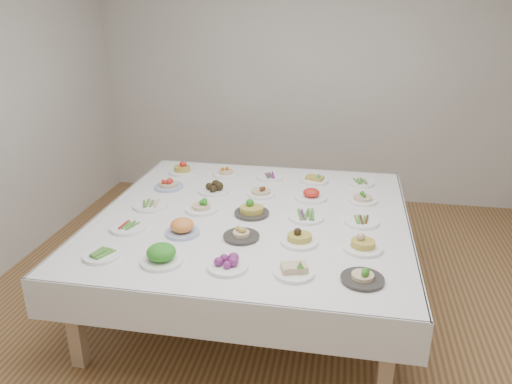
% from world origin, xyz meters
% --- Properties ---
extents(room_envelope, '(5.02, 5.02, 2.81)m').
position_xyz_m(room_envelope, '(0.00, 0.00, 1.83)').
color(room_envelope, olive).
rests_on(room_envelope, ground).
extents(display_table, '(2.37, 2.37, 0.75)m').
position_xyz_m(display_table, '(-0.22, 0.12, 0.69)').
color(display_table, white).
rests_on(display_table, ground).
extents(dish_0, '(0.23, 0.23, 0.05)m').
position_xyz_m(dish_0, '(-1.05, -0.72, 0.77)').
color(dish_0, white).
rests_on(dish_0, display_table).
extents(dish_1, '(0.30, 0.30, 0.17)m').
position_xyz_m(dish_1, '(-0.65, -0.71, 0.83)').
color(dish_1, white).
rests_on(dish_1, display_table).
extents(dish_2, '(0.25, 0.25, 0.11)m').
position_xyz_m(dish_2, '(-0.22, -0.71, 0.80)').
color(dish_2, white).
rests_on(dish_2, display_table).
extents(dish_3, '(0.24, 0.24, 0.11)m').
position_xyz_m(dish_3, '(0.19, -0.70, 0.80)').
color(dish_3, white).
rests_on(dish_3, display_table).
extents(dish_4, '(0.25, 0.25, 0.13)m').
position_xyz_m(dish_4, '(0.60, -0.71, 0.81)').
color(dish_4, '#2E2C29').
rests_on(dish_4, display_table).
extents(dish_5, '(0.26, 0.26, 0.05)m').
position_xyz_m(dish_5, '(-1.06, -0.29, 0.77)').
color(dish_5, white).
rests_on(dish_5, display_table).
extents(dish_6, '(0.24, 0.24, 0.14)m').
position_xyz_m(dish_6, '(-0.65, -0.30, 0.81)').
color(dish_6, '#4C66B2').
rests_on(dish_6, display_table).
extents(dish_7, '(0.25, 0.25, 0.12)m').
position_xyz_m(dish_7, '(-0.22, -0.28, 0.80)').
color(dish_7, '#2E2C29').
rests_on(dish_7, display_table).
extents(dish_8, '(0.25, 0.25, 0.14)m').
position_xyz_m(dish_8, '(0.18, -0.29, 0.82)').
color(dish_8, white).
rests_on(dish_8, display_table).
extents(dish_9, '(0.26, 0.26, 0.16)m').
position_xyz_m(dish_9, '(0.61, -0.30, 0.82)').
color(dish_9, white).
rests_on(dish_9, display_table).
extents(dish_10, '(0.27, 0.27, 0.06)m').
position_xyz_m(dish_10, '(-1.05, 0.12, 0.77)').
color(dish_10, white).
rests_on(dish_10, display_table).
extents(dish_11, '(0.25, 0.25, 0.14)m').
position_xyz_m(dish_11, '(-0.63, 0.13, 0.82)').
color(dish_11, white).
rests_on(dish_11, display_table).
extents(dish_12, '(0.26, 0.26, 0.17)m').
position_xyz_m(dish_12, '(-0.23, 0.12, 0.83)').
color(dish_12, '#2E2C29').
rests_on(dish_12, display_table).
extents(dish_13, '(0.26, 0.26, 0.06)m').
position_xyz_m(dish_13, '(0.19, 0.12, 0.78)').
color(dish_13, white).
rests_on(dish_13, display_table).
extents(dish_14, '(0.25, 0.25, 0.05)m').
position_xyz_m(dish_14, '(0.60, 0.12, 0.77)').
color(dish_14, white).
rests_on(dish_14, display_table).
extents(dish_15, '(0.24, 0.24, 0.14)m').
position_xyz_m(dish_15, '(-1.05, 0.55, 0.82)').
color(dish_15, '#4C66B2').
rests_on(dish_15, display_table).
extents(dish_16, '(0.26, 0.26, 0.12)m').
position_xyz_m(dish_16, '(-0.64, 0.53, 0.81)').
color(dish_16, white).
rests_on(dish_16, display_table).
extents(dish_17, '(0.23, 0.23, 0.12)m').
position_xyz_m(dish_17, '(-0.23, 0.53, 0.81)').
color(dish_17, white).
rests_on(dish_17, display_table).
extents(dish_18, '(0.26, 0.26, 0.13)m').
position_xyz_m(dish_18, '(0.20, 0.53, 0.81)').
color(dish_18, white).
rests_on(dish_18, display_table).
extents(dish_19, '(0.23, 0.23, 0.12)m').
position_xyz_m(dish_19, '(0.62, 0.54, 0.80)').
color(dish_19, white).
rests_on(dish_19, display_table).
extents(dish_20, '(0.25, 0.25, 0.14)m').
position_xyz_m(dish_20, '(-1.07, 0.96, 0.81)').
color(dish_20, white).
rests_on(dish_20, display_table).
extents(dish_21, '(0.24, 0.24, 0.12)m').
position_xyz_m(dish_21, '(-0.64, 0.97, 0.80)').
color(dish_21, white).
rests_on(dish_21, display_table).
extents(dish_22, '(0.24, 0.24, 0.05)m').
position_xyz_m(dish_22, '(-0.22, 0.96, 0.77)').
color(dish_22, white).
rests_on(dish_22, display_table).
extents(dish_23, '(0.25, 0.25, 0.11)m').
position_xyz_m(dish_23, '(0.19, 0.95, 0.80)').
color(dish_23, white).
rests_on(dish_23, display_table).
extents(dish_24, '(0.23, 0.23, 0.05)m').
position_xyz_m(dish_24, '(0.61, 0.96, 0.77)').
color(dish_24, white).
rests_on(dish_24, display_table).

